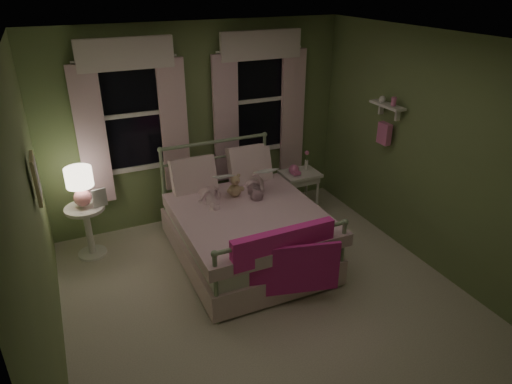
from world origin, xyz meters
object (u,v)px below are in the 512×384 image
teddy_bear (235,187)px  table_lamp (80,183)px  nightstand_left (87,224)px  nightstand_right (300,179)px  bed (245,228)px  child_right (251,165)px  child_left (208,172)px

teddy_bear → table_lamp: size_ratio=0.62×
nightstand_left → nightstand_right: bearing=-3.0°
teddy_bear → nightstand_left: size_ratio=0.45×
bed → nightstand_right: 1.28m
child_right → nightstand_right: child_right is taller
child_left → teddy_bear: (0.28, -0.16, -0.19)m
child_right → child_left: bearing=15.5°
bed → nightstand_right: (1.10, 0.63, 0.17)m
teddy_bear → nightstand_left: bearing=163.2°
child_left → teddy_bear: bearing=159.2°
table_lamp → child_left: bearing=-14.0°
nightstand_right → teddy_bear: bearing=-161.9°
table_lamp → child_right: bearing=-10.1°
bed → nightstand_left: 1.87m
nightstand_left → nightstand_right: size_ratio=1.02×
child_right → nightstand_left: bearing=5.4°
child_right → teddy_bear: bearing=44.9°
child_left → nightstand_left: bearing=-5.2°
child_left → nightstand_left: child_left is taller
nightstand_right → child_right: bearing=-166.2°
child_right → nightstand_right: 0.95m
bed → child_left: 0.80m
nightstand_left → table_lamp: table_lamp is taller
bed → nightstand_left: (-1.69, 0.78, 0.04)m
bed → child_right: (0.27, 0.43, 0.60)m
bed → teddy_bear: bearing=91.2°
bed → child_left: size_ratio=2.46×
child_right → table_lamp: 2.00m
bed → child_left: child_left is taller
child_left → child_right: 0.56m
nightstand_left → teddy_bear: bearing=-16.8°
child_right → nightstand_left: (-1.97, 0.35, -0.55)m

